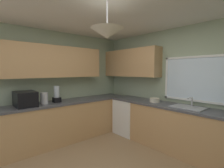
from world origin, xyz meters
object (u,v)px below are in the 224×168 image
Objects in this scene: kettle at (44,98)px; bowl at (155,100)px; dishwasher at (129,116)px; blender_appliance at (57,95)px; sink_assembly at (188,107)px; microwave at (25,99)px.

bowl is (1.38, 1.92, -0.08)m from kettle.
blender_appliance is at bearing -112.27° from dishwasher.
sink_assembly is at bearing 0.52° from bowl.
microwave is 2.26× the size of bowl.
kettle is at bearing -108.73° from dishwasher.
dishwasher is at bearing 73.60° from microwave.
microwave reaches higher than dishwasher.
kettle is 0.67× the size of blender_appliance.
microwave is 0.36m from kettle.
bowl is at bearing 58.35° from microwave.
bowl is 2.16m from blender_appliance.
dishwasher is at bearing -178.58° from sink_assembly.
kettle is at bearing -137.78° from sink_assembly.
microwave reaches higher than kettle.
microwave is at bearing -106.40° from dishwasher.
dishwasher is at bearing -177.68° from bowl.
bowl is 0.59× the size of blender_appliance.
microwave is at bearing -133.21° from sink_assembly.
dishwasher is 4.06× the size of bowl.
bowl reaches higher than dishwasher.
kettle reaches higher than bowl.
kettle is at bearing 86.77° from microwave.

